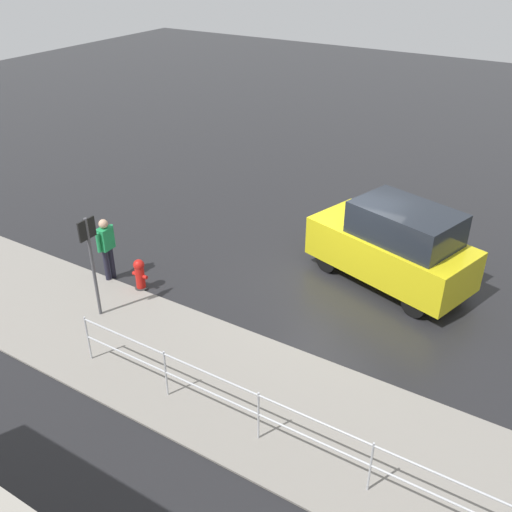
% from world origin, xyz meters
% --- Properties ---
extents(ground_plane, '(60.00, 60.00, 0.00)m').
position_xyz_m(ground_plane, '(0.00, 0.00, 0.00)').
color(ground_plane, black).
extents(kerb_strip, '(24.00, 3.20, 0.04)m').
position_xyz_m(kerb_strip, '(0.00, 4.20, 0.02)').
color(kerb_strip, gray).
rests_on(kerb_strip, ground).
extents(moving_hatchback, '(4.22, 2.74, 2.06)m').
position_xyz_m(moving_hatchback, '(-1.15, -0.87, 1.03)').
color(moving_hatchback, yellow).
rests_on(moving_hatchback, ground).
extents(fire_hydrant, '(0.42, 0.31, 0.80)m').
position_xyz_m(fire_hydrant, '(3.79, 2.53, 0.40)').
color(fire_hydrant, red).
rests_on(fire_hydrant, ground).
extents(pedestrian, '(0.26, 0.57, 1.62)m').
position_xyz_m(pedestrian, '(4.73, 2.57, 0.96)').
color(pedestrian, '#1E8C4C').
rests_on(pedestrian, ground).
extents(metal_railing, '(9.79, 0.04, 1.05)m').
position_xyz_m(metal_railing, '(-1.99, 5.01, 0.72)').
color(metal_railing, '#B7BABF').
rests_on(metal_railing, ground).
extents(sign_post, '(0.07, 0.44, 2.40)m').
position_xyz_m(sign_post, '(3.84, 3.81, 1.58)').
color(sign_post, '#4C4C51').
rests_on(sign_post, ground).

